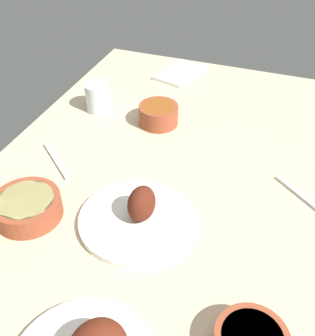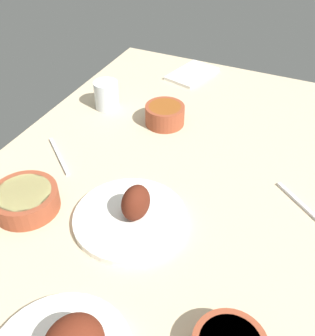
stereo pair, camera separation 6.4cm
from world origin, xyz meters
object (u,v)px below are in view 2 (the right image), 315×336
bowl_potatoes (25,199)px  water_tumbler (107,95)px  bowl_soup (165,114)px  fork_loose (301,204)px  spoon_loose (59,156)px  folded_napkin (192,74)px  plate_far_side (132,214)px

bowl_potatoes → water_tumbler: (48.57, 6.05, 1.65)cm
water_tumbler → bowl_soup: bearing=-92.7°
bowl_potatoes → fork_loose: size_ratio=0.95×
bowl_soup → fork_loose: bearing=-113.4°
spoon_loose → folded_napkin: bearing=-64.9°
plate_far_side → folded_napkin: (74.63, 13.70, -1.48)cm
plate_far_side → bowl_potatoes: (-6.85, 24.75, 0.76)cm
bowl_soup → folded_napkin: bowl_soup is taller
folded_napkin → water_tumbler: bearing=152.6°
folded_napkin → spoon_loose: (-61.80, 15.85, -0.20)cm
bowl_soup → bowl_potatoes: 49.87cm
bowl_potatoes → spoon_loose: 20.41cm
water_tumbler → plate_far_side: bearing=-143.6°
water_tumbler → folded_napkin: bearing=-27.4°
bowl_soup → bowl_potatoes: size_ratio=0.76×
folded_napkin → fork_loose: (-53.23, -48.49, -0.20)cm
water_tumbler → folded_napkin: (32.91, -17.09, -3.90)cm
water_tumbler → spoon_loose: 29.21cm
plate_far_side → water_tumbler: 51.91cm
bowl_potatoes → water_tumbler: 48.98cm
plate_far_side → bowl_soup: size_ratio=2.19×
spoon_loose → fork_loose: bearing=-132.9°
bowl_potatoes → water_tumbler: bearing=7.1°
plate_far_side → bowl_soup: 41.88cm
plate_far_side → spoon_loose: (12.83, 29.55, -1.68)cm
bowl_soup → bowl_potatoes: bearing=162.5°
bowl_potatoes → folded_napkin: bowl_potatoes is taller
bowl_potatoes → water_tumbler: size_ratio=1.76×
bowl_soup → folded_napkin: bearing=6.6°
folded_napkin → spoon_loose: 63.80cm
bowl_soup → fork_loose: (-19.31, -44.55, -2.90)cm
bowl_soup → bowl_potatoes: bowl_soup is taller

